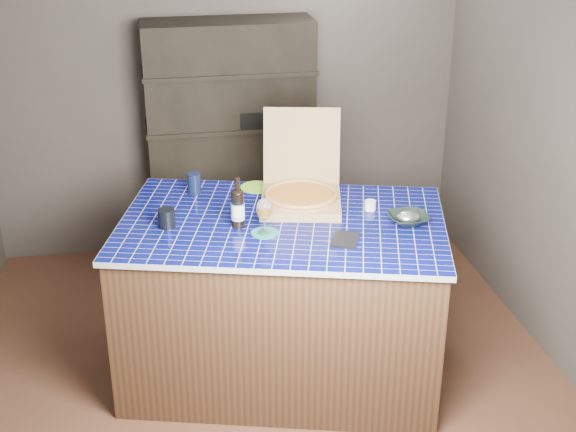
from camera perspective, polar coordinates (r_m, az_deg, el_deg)
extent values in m
plane|color=brown|center=(4.99, -1.71, -10.46)|extent=(3.50, 3.50, 0.00)
plane|color=#4A4440|center=(6.05, -4.42, 8.97)|extent=(3.50, 0.00, 3.50)
plane|color=#4A4440|center=(2.86, 3.41, -9.56)|extent=(3.50, 0.00, 3.50)
plane|color=#4A4440|center=(4.95, 18.62, 4.21)|extent=(0.00, 3.50, 3.50)
cube|color=black|center=(5.94, -4.08, 5.17)|extent=(1.20, 0.40, 1.80)
cube|color=black|center=(5.86, -1.64, 7.24)|extent=(0.40, 0.32, 0.12)
cube|color=#402C19|center=(4.68, -0.40, -6.05)|extent=(1.98, 1.52, 0.95)
cube|color=#050D4F|center=(4.45, -0.42, -0.57)|extent=(2.03, 1.57, 0.03)
cube|color=#957E4D|center=(4.63, 0.92, 1.00)|extent=(0.54, 0.54, 0.05)
cube|color=#957E4D|center=(4.79, 0.98, 5.02)|extent=(0.47, 0.20, 0.45)
cylinder|color=#AF7C49|center=(4.62, 0.92, 1.37)|extent=(0.42, 0.42, 0.01)
cylinder|color=maroon|center=(4.61, 0.92, 1.51)|extent=(0.37, 0.37, 0.01)
torus|color=#AF7C49|center=(4.61, 0.92, 1.58)|extent=(0.42, 0.42, 0.03)
cylinder|color=black|center=(4.35, -3.59, 0.44)|extent=(0.07, 0.07, 0.20)
ellipsoid|color=black|center=(4.31, -3.62, 1.64)|extent=(0.07, 0.07, 0.04)
cylinder|color=black|center=(4.29, -3.64, 2.23)|extent=(0.03, 0.03, 0.08)
cylinder|color=silver|center=(4.35, -3.58, 0.32)|extent=(0.07, 0.07, 0.09)
cylinder|color=#3C72CE|center=(4.37, -3.57, -0.02)|extent=(0.08, 0.08, 0.01)
cylinder|color=#3C72CE|center=(4.34, -3.60, 0.89)|extent=(0.08, 0.08, 0.01)
cylinder|color=#177B6A|center=(4.30, -1.66, -1.21)|extent=(0.15, 0.15, 0.01)
cylinder|color=white|center=(4.30, -1.66, -1.15)|extent=(0.08, 0.08, 0.01)
cylinder|color=white|center=(4.28, -1.67, -0.61)|extent=(0.01, 0.01, 0.08)
ellipsoid|color=white|center=(4.25, -1.69, 0.51)|extent=(0.09, 0.09, 0.12)
cylinder|color=orange|center=(4.25, -1.68, 0.37)|extent=(0.07, 0.07, 0.05)
cylinder|color=white|center=(4.24, -1.69, 0.78)|extent=(0.07, 0.07, 0.02)
cylinder|color=black|center=(4.41, -8.63, -0.16)|extent=(0.09, 0.09, 0.10)
cube|color=black|center=(4.23, 4.09, -1.68)|extent=(0.20, 0.23, 0.01)
imported|color=black|center=(4.46, 8.54, -0.21)|extent=(0.23, 0.23, 0.05)
ellipsoid|color=silver|center=(4.45, 8.55, -0.05)|extent=(0.13, 0.11, 0.06)
cylinder|color=white|center=(4.60, 5.86, 0.77)|extent=(0.06, 0.06, 0.06)
cylinder|color=black|center=(4.83, -6.68, 2.32)|extent=(0.08, 0.08, 0.13)
cylinder|color=#7CC82B|center=(4.90, -2.24, 2.07)|extent=(0.20, 0.20, 0.01)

